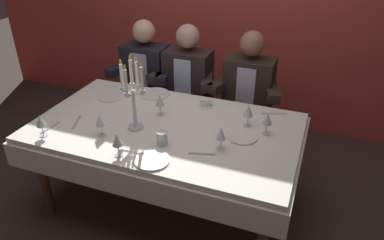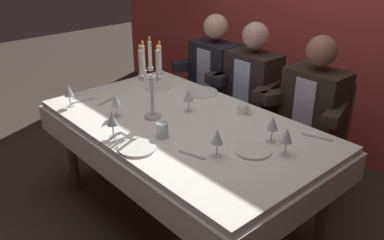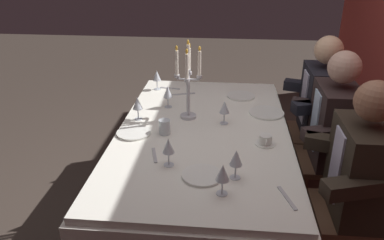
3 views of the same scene
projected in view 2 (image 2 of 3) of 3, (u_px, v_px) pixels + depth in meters
name	position (u px, v px, depth m)	size (l,w,h in m)	color
ground_plane	(184.00, 213.00, 2.96)	(12.00, 12.00, 0.00)	#3F342D
dining_table	(184.00, 138.00, 2.70)	(1.94, 1.14, 0.74)	white
candelabra	(151.00, 81.00, 2.59)	(0.19, 0.19, 0.55)	silver
dinner_plate_0	(158.00, 87.00, 3.22)	(0.22, 0.22, 0.01)	white
dinner_plate_1	(137.00, 148.00, 2.31)	(0.22, 0.22, 0.01)	white
dinner_plate_2	(202.00, 92.00, 3.11)	(0.25, 0.25, 0.01)	white
dinner_plate_3	(253.00, 150.00, 2.29)	(0.21, 0.21, 0.01)	white
wine_glass_0	(188.00, 95.00, 2.75)	(0.07, 0.07, 0.16)	silver
wine_glass_1	(116.00, 101.00, 2.67)	(0.07, 0.07, 0.16)	silver
wine_glass_2	(69.00, 91.00, 2.83)	(0.07, 0.07, 0.16)	silver
wine_glass_3	(112.00, 119.00, 2.40)	(0.07, 0.07, 0.16)	silver
wine_glass_4	(217.00, 138.00, 2.19)	(0.07, 0.07, 0.16)	silver
wine_glass_5	(287.00, 136.00, 2.21)	(0.07, 0.07, 0.16)	silver
wine_glass_6	(273.00, 124.00, 2.35)	(0.07, 0.07, 0.16)	silver
water_tumbler_0	(162.00, 130.00, 2.43)	(0.07, 0.07, 0.10)	silver
coffee_cup_0	(243.00, 110.00, 2.76)	(0.13, 0.12, 0.06)	white
knife_0	(107.00, 101.00, 2.95)	(0.19, 0.02, 0.01)	#B7B7BC
fork_1	(82.00, 101.00, 2.96)	(0.17, 0.02, 0.01)	#B7B7BC
fork_2	(192.00, 155.00, 2.25)	(0.17, 0.02, 0.01)	#B7B7BC
knife_3	(317.00, 137.00, 2.44)	(0.19, 0.02, 0.01)	#B7B7BC
seated_diner_0	(215.00, 72.00, 3.59)	(0.63, 0.48, 1.24)	brown
seated_diner_1	(253.00, 84.00, 3.30)	(0.63, 0.48, 1.24)	brown
seated_diner_2	(315.00, 105.00, 2.91)	(0.63, 0.48, 1.24)	brown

